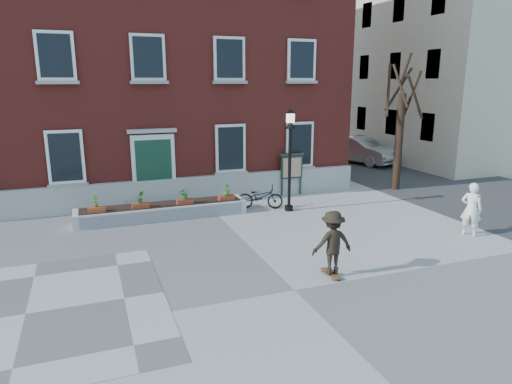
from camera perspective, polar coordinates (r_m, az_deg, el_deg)
name	(u,v)px	position (r m, az deg, el deg)	size (l,w,h in m)	color
ground	(295,290)	(11.36, 4.84, -12.14)	(100.00, 100.00, 0.00)	#959598
checker_patch	(25,314)	(11.45, -26.87, -13.45)	(6.00, 6.00, 0.01)	#5A5A5C
bicycle	(260,197)	(18.06, 0.52, -0.61)	(0.63, 1.80, 0.94)	black
parked_car	(360,150)	(28.87, 12.83, 5.15)	(1.70, 4.89, 1.61)	#B3B6B8
bystander	(471,209)	(16.40, 25.32, -1.95)	(0.65, 0.42, 1.77)	white
brick_building	(133,51)	(23.35, -15.14, 16.61)	(18.40, 10.85, 12.60)	maroon
planter_assembly	(163,210)	(17.21, -11.56, -2.20)	(6.20, 1.12, 1.15)	silver
bare_tree	(400,129)	(21.96, 17.53, 7.47)	(1.83, 1.83, 6.16)	black
side_street	(403,52)	(36.72, 17.91, 16.35)	(15.20, 36.00, 14.50)	#3D3D40
lamp_post	(290,146)	(17.40, 4.27, 5.74)	(0.40, 0.40, 3.93)	black
notice_board	(292,167)	(20.10, 4.48, 3.14)	(1.10, 0.16, 1.87)	#1A3525
skateboarder	(332,243)	(11.92, 9.52, -6.27)	(1.12, 0.78, 1.76)	brown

